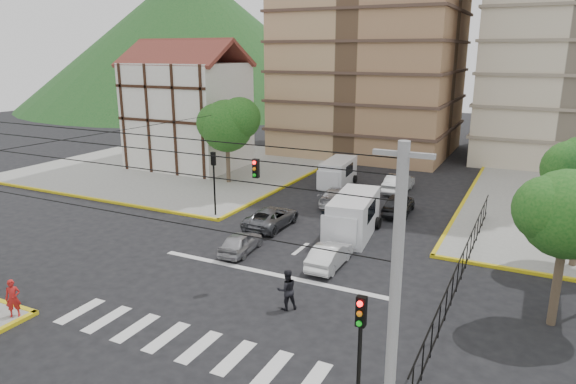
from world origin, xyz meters
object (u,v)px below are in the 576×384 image
Objects in this scene: van_right_lane at (352,217)px; car_white_front_right at (330,255)px; traffic_light_se at (360,343)px; pedestrian_crosswalk at (287,290)px; van_left_lane at (337,174)px; traffic_light_nw at (214,173)px; car_silver_front_left at (241,242)px; pedestrian_sw_corner at (13,298)px.

van_right_lane is 1.51× the size of car_white_front_right.
traffic_light_se is at bearing -76.69° from van_right_lane.
van_right_lane is 10.08m from pedestrian_crosswalk.
pedestrian_crosswalk is at bearing -79.14° from van_left_lane.
van_right_lane is (-5.86, 16.11, -1.87)m from traffic_light_se.
traffic_light_nw is 7.33m from car_silver_front_left.
pedestrian_sw_corner is at bearing -12.00° from pedestrian_crosswalk.
pedestrian_crosswalk is (5.74, -21.00, -0.16)m from van_left_lane.
van_left_lane is 1.43× the size of car_silver_front_left.
car_silver_front_left is (4.97, -4.78, -2.50)m from traffic_light_nw.
van_right_lane is 7.15m from car_silver_front_left.
car_white_front_right is (-5.36, 11.21, -2.47)m from traffic_light_se.
van_left_lane is at bearing 112.25° from traffic_light_se.
traffic_light_nw reaches higher than van_left_lane.
pedestrian_sw_corner is at bearing -127.18° from van_right_lane.
pedestrian_sw_corner reaches higher than car_white_front_right.
pedestrian_sw_corner is at bearing 179.67° from traffic_light_se.
traffic_light_nw is at bearing -23.99° from car_white_front_right.
pedestrian_sw_corner is at bearing -103.36° from van_left_lane.
car_silver_front_left is 0.92× the size of car_white_front_right.
traffic_light_nw is 15.66m from pedestrian_sw_corner.
van_left_lane is at bearing -94.04° from car_silver_front_left.
van_right_lane is 18.60m from pedestrian_sw_corner.
van_right_lane is 4.96m from car_white_front_right.
car_white_front_right is (5.70, -15.84, -0.45)m from van_left_lane.
traffic_light_nw is at bearing -85.77° from pedestrian_crosswalk.
car_silver_front_left is at bearing -138.73° from van_right_lane.
traffic_light_nw is 2.65× the size of pedestrian_sw_corner.
traffic_light_se is 12.67m from car_white_front_right.
pedestrian_crosswalk is at bearing -42.90° from traffic_light_nw.
traffic_light_nw is (-15.60, 15.60, 0.00)m from traffic_light_se.
pedestrian_sw_corner is (-9.94, -11.12, 0.34)m from car_white_front_right.
van_right_lane is at bearing -137.62° from car_silver_front_left.
van_right_lane is 3.16× the size of pedestrian_crosswalk.
traffic_light_nw is at bearing 176.31° from van_right_lane.
van_left_lane is 2.75× the size of pedestrian_crosswalk.
traffic_light_se is 15.45m from pedestrian_sw_corner.
van_left_lane is at bearing 108.74° from van_right_lane.
pedestrian_sw_corner is at bearing -88.89° from traffic_light_nw.
car_white_front_right is at bearing -23.23° from traffic_light_nw.
pedestrian_sw_corner is (-9.44, -16.02, -0.26)m from van_right_lane.
van_left_lane is at bearing -70.98° from car_white_front_right.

